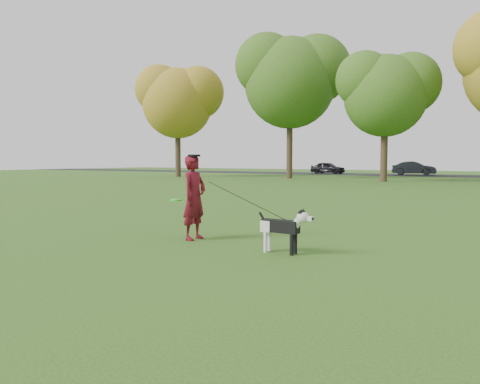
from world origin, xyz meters
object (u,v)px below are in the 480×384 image
Objects in this scene: man at (194,197)px; dog at (285,225)px; car_mid at (414,168)px; car_left at (328,168)px.

dog is (2.08, -0.29, -0.35)m from man.
car_mid is at bearing 4.89° from man.
man is at bearing -157.13° from car_left.
car_mid is (-4.40, 40.19, -0.13)m from man.
dog is 43.28m from car_left.
car_left is (-15.33, 40.48, 0.18)m from dog.
car_left is 8.85m from car_mid.
man is at bearing 179.01° from car_mid.
man reaches higher than dog.
car_mid is at bearing 99.09° from dog.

